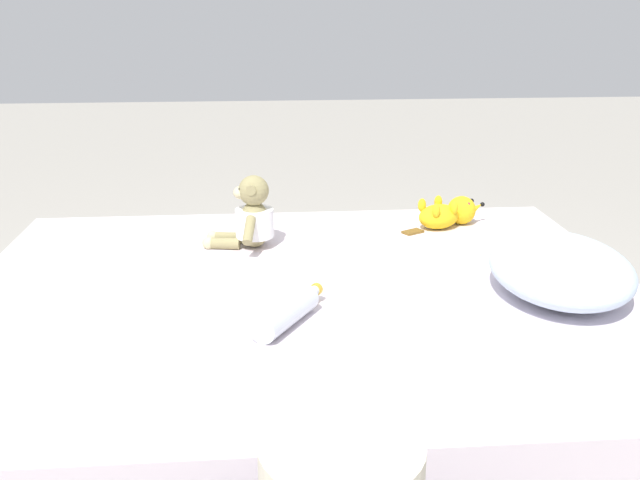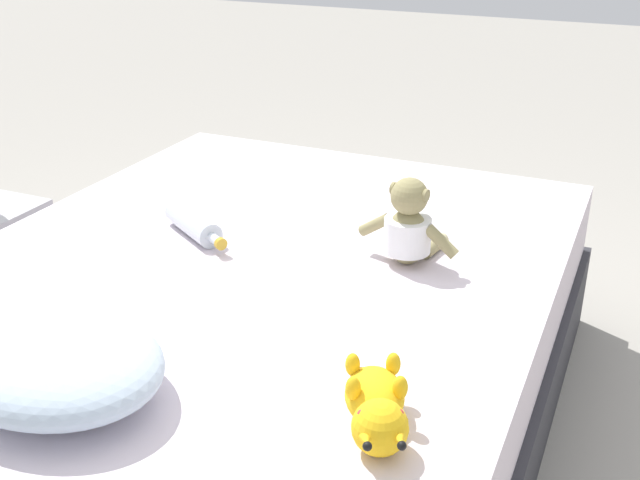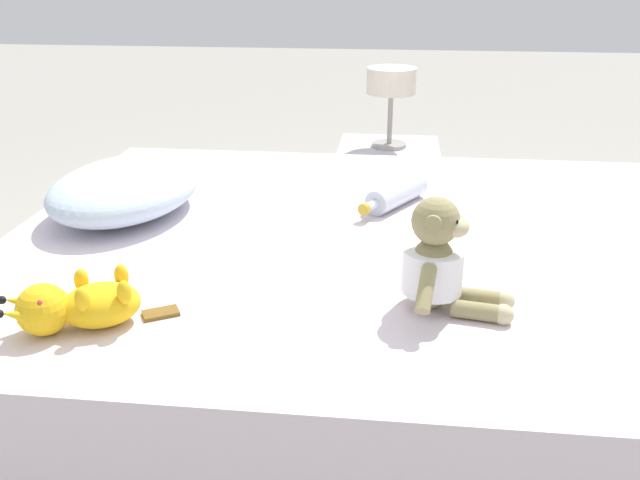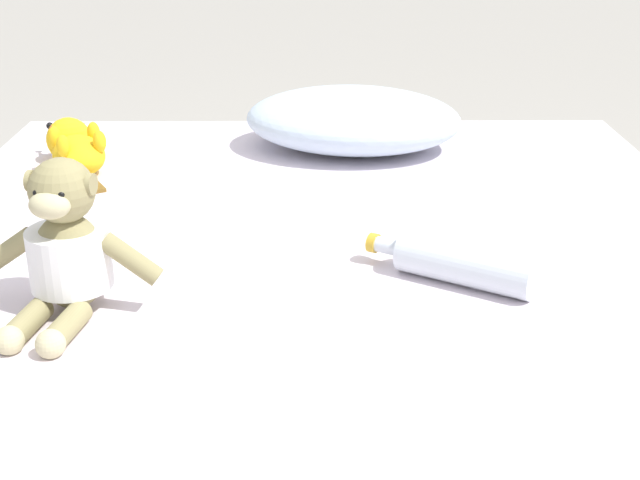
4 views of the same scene
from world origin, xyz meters
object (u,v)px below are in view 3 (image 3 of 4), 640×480
plush_monkey (439,264)px  nightstand (387,199)px  bed (368,324)px  glass_bottle (396,194)px  plush_yellow_creature (77,306)px  bedside_lamp (391,86)px  pillow (125,189)px

plush_monkey → nightstand: (1.48, 0.12, -0.39)m
bed → plush_monkey: bearing=-158.4°
plush_monkey → glass_bottle: plush_monkey is taller
plush_yellow_creature → plush_monkey: bearing=-76.6°
plush_monkey → nightstand: plush_monkey is taller
plush_monkey → glass_bottle: (0.60, 0.09, -0.06)m
bed → bedside_lamp: size_ratio=6.05×
bed → plush_monkey: (-0.37, -0.15, 0.36)m
bedside_lamp → bed: bearing=178.5°
bedside_lamp → glass_bottle: bearing=-177.9°
plush_monkey → pillow: bearing=61.1°
nightstand → glass_bottle: bearing=-177.9°
pillow → glass_bottle: pillow is taller
bed → pillow: size_ratio=3.47×
bed → plush_yellow_creature: plush_yellow_creature is taller
pillow → glass_bottle: 0.75m
bed → nightstand: bearing=-1.5°
glass_bottle → bedside_lamp: size_ratio=0.85×
pillow → plush_yellow_creature: size_ratio=1.75×
plush_yellow_creature → glass_bottle: 0.97m
bed → nightstand: size_ratio=4.19×
plush_monkey → plush_yellow_creature: 0.70m
pillow → bedside_lamp: bearing=-34.7°
pillow → plush_yellow_creature: 0.64m
bed → plush_monkey: 0.54m
nightstand → bedside_lamp: 0.48m
pillow → glass_bottle: (0.14, -0.74, -0.04)m
pillow → bedside_lamp: bedside_lamp is taller
pillow → plush_yellow_creature: (-0.62, -0.14, -0.02)m
glass_bottle → pillow: bearing=100.9°
nightstand → plush_monkey: bearing=-175.4°
plush_yellow_creature → bedside_lamp: (1.64, -0.56, 0.14)m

